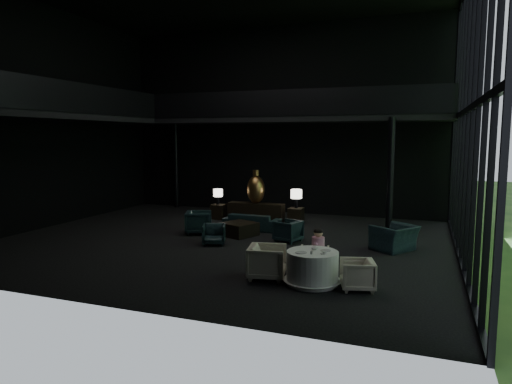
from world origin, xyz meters
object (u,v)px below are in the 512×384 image
(lounge_armchair_west, at_px, (199,220))
(table_lamp_right, at_px, (296,195))
(side_table_left, at_px, (219,212))
(side_table_right, at_px, (296,216))
(dining_chair_west, at_px, (267,258))
(dining_chair_east, at_px, (357,274))
(child, at_px, (318,242))
(window_armchair, at_px, (394,233))
(console, at_px, (256,212))
(dining_table, at_px, (312,270))
(lounge_armchair_east, at_px, (288,230))
(table_lamp_left, at_px, (218,193))
(bronze_urn, at_px, (256,189))
(dining_chair_north, at_px, (314,260))
(sofa, at_px, (252,219))
(coffee_table, at_px, (239,229))
(lounge_armchair_south, at_px, (214,235))

(lounge_armchair_west, bearing_deg, table_lamp_right, -63.45)
(side_table_left, xyz_separation_m, side_table_right, (3.20, 0.11, 0.00))
(table_lamp_right, distance_m, dining_chair_west, 7.02)
(table_lamp_right, bearing_deg, dining_chair_east, -64.78)
(child, bearing_deg, window_armchair, -118.76)
(console, bearing_deg, dining_table, -60.42)
(lounge_armchair_east, bearing_deg, table_lamp_left, -109.23)
(table_lamp_right, xyz_separation_m, dining_table, (2.27, -6.92, -0.78))
(side_table_right, height_order, lounge_armchair_west, lounge_armchair_west)
(bronze_urn, height_order, dining_chair_north, bronze_urn)
(window_armchair, bearing_deg, dining_chair_east, 26.81)
(side_table_left, height_order, sofa, sofa)
(side_table_right, bearing_deg, table_lamp_left, -177.17)
(bronze_urn, xyz_separation_m, table_lamp_right, (1.60, 0.13, -0.17))
(side_table_left, relative_size, table_lamp_right, 0.82)
(lounge_armchair_west, bearing_deg, coffee_table, -104.11)
(table_lamp_right, height_order, window_armchair, table_lamp_right)
(table_lamp_left, relative_size, sofa, 0.32)
(console, relative_size, coffee_table, 2.25)
(table_lamp_right, xyz_separation_m, window_armchair, (3.80, -3.11, -0.57))
(table_lamp_right, distance_m, lounge_armchair_west, 4.04)
(lounge_armchair_west, relative_size, child, 1.45)
(lounge_armchair_east, bearing_deg, child, 47.02)
(lounge_armchair_east, distance_m, dining_chair_east, 4.71)
(side_table_right, xyz_separation_m, lounge_armchair_east, (0.58, -3.05, 0.07))
(coffee_table, distance_m, child, 4.74)
(table_lamp_right, distance_m, window_armchair, 4.95)
(lounge_armchair_east, xyz_separation_m, dining_chair_west, (0.61, -3.80, 0.12))
(side_table_left, relative_size, dining_chair_east, 0.88)
(console, bearing_deg, coffee_table, -81.81)
(side_table_left, height_order, lounge_armchair_south, lounge_armchair_south)
(bronze_urn, xyz_separation_m, child, (3.80, -5.91, -0.49))
(sofa, xyz_separation_m, lounge_armchair_west, (-1.47, -1.27, 0.10))
(lounge_armchair_west, distance_m, lounge_armchair_south, 1.73)
(dining_table, distance_m, dining_chair_north, 0.82)
(side_table_right, bearing_deg, dining_chair_east, -64.67)
(sofa, bearing_deg, dining_chair_east, 131.09)
(side_table_right, distance_m, sofa, 2.05)
(table_lamp_left, relative_size, dining_table, 0.47)
(side_table_right, distance_m, dining_table, 7.25)
(dining_chair_east, bearing_deg, table_lamp_right, -170.20)
(side_table_right, height_order, lounge_armchair_east, lounge_armchair_east)
(bronze_urn, height_order, window_armchair, bronze_urn)
(console, height_order, side_table_left, console)
(lounge_armchair_east, relative_size, dining_chair_east, 1.09)
(bronze_urn, relative_size, dining_chair_north, 1.98)
(lounge_armchair_west, height_order, coffee_table, lounge_armchair_west)
(side_table_right, height_order, sofa, sofa)
(side_table_right, relative_size, coffee_table, 0.60)
(console, xyz_separation_m, dining_chair_east, (4.87, -6.85, -0.02))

